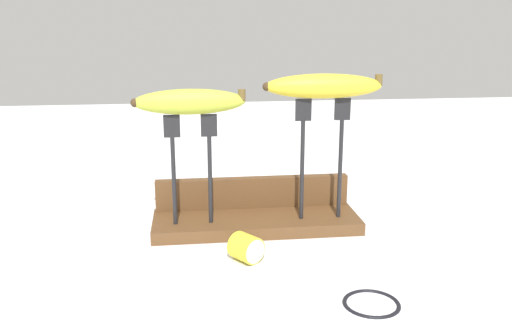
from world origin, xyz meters
TOP-DOWN VIEW (x-y plane):
  - ground_plane at (0.00, 0.00)m, footprint 3.00×3.00m
  - wooden_board at (0.00, 0.00)m, footprint 0.35×0.12m
  - board_backstop at (0.00, 0.05)m, footprint 0.34×0.02m
  - fork_stand_left at (-0.11, -0.02)m, footprint 0.08×0.01m
  - fork_stand_right at (0.11, -0.02)m, footprint 0.09×0.01m
  - banana_raised_left at (-0.11, -0.02)m, footprint 0.18×0.04m
  - banana_raised_right at (0.11, -0.02)m, footprint 0.20×0.05m
  - fork_fallen_near at (0.16, 0.21)m, footprint 0.13×0.14m
  - banana_chunk_far at (-0.03, -0.13)m, footprint 0.06×0.06m
  - wire_coil at (0.11, -0.28)m, footprint 0.07×0.07m

SIDE VIEW (x-z plane):
  - ground_plane at x=0.00m, z-range 0.00..0.00m
  - wire_coil at x=0.11m, z-range 0.00..0.01m
  - fork_fallen_near at x=0.16m, z-range 0.00..0.01m
  - wooden_board at x=0.00m, z-range 0.00..0.02m
  - banana_chunk_far at x=-0.03m, z-range 0.00..0.04m
  - board_backstop at x=0.00m, z-range 0.02..0.08m
  - fork_stand_left at x=-0.11m, z-range 0.04..0.22m
  - fork_stand_right at x=0.11m, z-range 0.04..0.24m
  - banana_raised_left at x=-0.11m, z-range 0.20..0.24m
  - banana_raised_right at x=0.11m, z-range 0.23..0.27m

